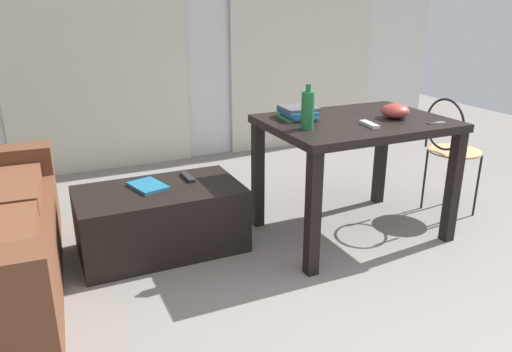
% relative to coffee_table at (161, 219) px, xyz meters
% --- Properties ---
extents(ground_plane, '(8.80, 8.80, 0.00)m').
position_rel_coffee_table_xyz_m(ground_plane, '(0.98, -0.36, -0.20)').
color(ground_plane, gray).
extents(wall_back, '(5.41, 0.10, 2.65)m').
position_rel_coffee_table_xyz_m(wall_back, '(0.98, 1.87, 1.12)').
color(wall_back, silver).
rests_on(wall_back, ground).
extents(curtains, '(3.70, 0.03, 2.25)m').
position_rel_coffee_table_xyz_m(curtains, '(0.98, 1.79, 0.92)').
color(curtains, beige).
rests_on(curtains, ground).
extents(coffee_table, '(1.00, 0.56, 0.41)m').
position_rel_coffee_table_xyz_m(coffee_table, '(0.00, 0.00, 0.00)').
color(coffee_table, black).
rests_on(coffee_table, ground).
extents(craft_table, '(1.13, 0.83, 0.78)m').
position_rel_coffee_table_xyz_m(craft_table, '(1.22, -0.29, 0.46)').
color(craft_table, black).
rests_on(craft_table, ground).
extents(wire_chair, '(0.37, 0.37, 0.86)m').
position_rel_coffee_table_xyz_m(wire_chair, '(2.02, -0.31, 0.34)').
color(wire_chair, tan).
rests_on(wire_chair, ground).
extents(bottle_near, '(0.08, 0.08, 0.26)m').
position_rel_coffee_table_xyz_m(bottle_near, '(0.81, -0.38, 0.69)').
color(bottle_near, '#195B2D').
rests_on(bottle_near, craft_table).
extents(bowl, '(0.18, 0.18, 0.09)m').
position_rel_coffee_table_xyz_m(bowl, '(1.46, -0.37, 0.63)').
color(bowl, '#9E3833').
rests_on(bowl, craft_table).
extents(book_stack, '(0.24, 0.31, 0.07)m').
position_rel_coffee_table_xyz_m(book_stack, '(0.90, -0.11, 0.62)').
color(book_stack, '#2D7F56').
rests_on(book_stack, craft_table).
extents(tv_remote_on_table, '(0.07, 0.18, 0.02)m').
position_rel_coffee_table_xyz_m(tv_remote_on_table, '(1.19, -0.47, 0.59)').
color(tv_remote_on_table, '#B7B7B2').
rests_on(tv_remote_on_table, craft_table).
extents(scissors, '(0.12, 0.05, 0.00)m').
position_rel_coffee_table_xyz_m(scissors, '(1.58, -0.58, 0.58)').
color(scissors, '#9EA0A5').
rests_on(scissors, craft_table).
extents(tv_remote_primary, '(0.05, 0.19, 0.02)m').
position_rel_coffee_table_xyz_m(tv_remote_primary, '(0.22, 0.10, 0.21)').
color(tv_remote_primary, '#232326').
rests_on(tv_remote_primary, coffee_table).
extents(magazine, '(0.23, 0.28, 0.02)m').
position_rel_coffee_table_xyz_m(magazine, '(-0.05, 0.05, 0.21)').
color(magazine, '#1E668C').
rests_on(magazine, coffee_table).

